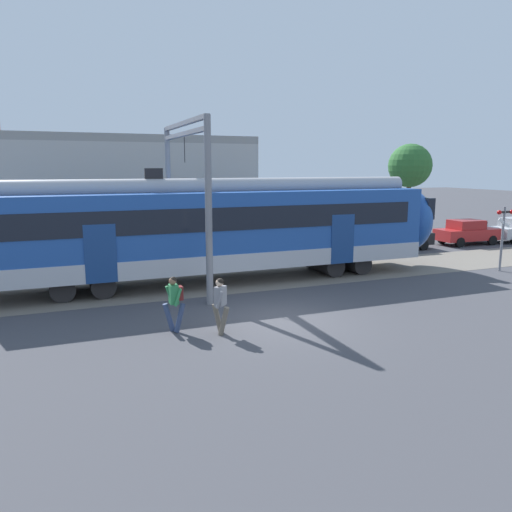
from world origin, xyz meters
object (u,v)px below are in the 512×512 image
parked_car_black (397,236)px  parked_car_red (467,232)px  pedestrian_grey (220,302)px  crossing_signal (503,228)px  pedestrian_green (174,299)px

parked_car_black → parked_car_red: bearing=-0.1°
parked_car_red → pedestrian_grey: bearing=-151.8°
pedestrian_grey → crossing_signal: crossing_signal is taller
pedestrian_grey → pedestrian_green: bearing=149.3°
parked_car_black → crossing_signal: 6.98m
pedestrian_green → pedestrian_grey: size_ratio=1.00×
parked_car_black → pedestrian_grey: bearing=-143.6°
pedestrian_green → pedestrian_grey: same height
parked_car_black → crossing_signal: crossing_signal is taller
pedestrian_green → pedestrian_grey: bearing=-30.7°
parked_car_red → crossing_signal: 8.38m
parked_car_red → crossing_signal: crossing_signal is taller
pedestrian_green → parked_car_black: (15.39, 9.78, -0.21)m
pedestrian_green → crossing_signal: (15.98, 2.94, 1.02)m
parked_car_black → parked_car_red: same height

